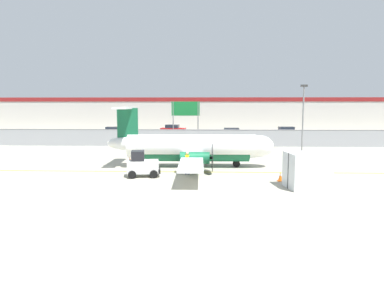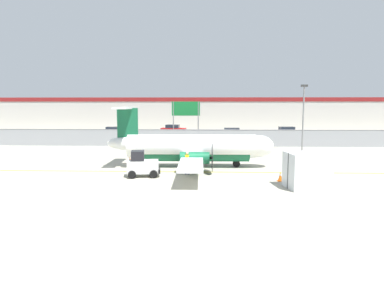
{
  "view_description": "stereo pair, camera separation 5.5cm",
  "coord_description": "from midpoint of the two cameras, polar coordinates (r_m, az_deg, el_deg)",
  "views": [
    {
      "loc": [
        0.96,
        -23.72,
        5.15
      ],
      "look_at": [
        -0.08,
        5.05,
        1.8
      ],
      "focal_mm": 32.0,
      "sensor_mm": 36.0,
      "label": 1
    },
    {
      "loc": [
        1.01,
        -23.72,
        5.15
      ],
      "look_at": [
        -0.08,
        5.05,
        1.8
      ],
      "focal_mm": 32.0,
      "sensor_mm": 36.0,
      "label": 2
    }
  ],
  "objects": [
    {
      "name": "traffic_cone_near_right",
      "position": [
        30.7,
        -10.36,
        -2.54
      ],
      "size": [
        0.36,
        0.36,
        0.64
      ],
      "color": "orange",
      "rests_on": "ground"
    },
    {
      "name": "highway_sign",
      "position": [
        43.94,
        -1.11,
        5.32
      ],
      "size": [
        3.6,
        0.14,
        5.5
      ],
      "color": "slate",
      "rests_on": "ground"
    },
    {
      "name": "apron_light_pole",
      "position": [
        39.42,
        18.0,
        5.08
      ],
      "size": [
        0.7,
        0.3,
        7.27
      ],
      "color": "slate",
      "rests_on": "ground"
    },
    {
      "name": "ground_plane",
      "position": [
        26.25,
        -0.13,
        -4.67
      ],
      "size": [
        140.0,
        140.0,
        0.01
      ],
      "color": "#B2AD99"
    },
    {
      "name": "ground_crew_worker",
      "position": [
        25.25,
        -0.87,
        -2.93
      ],
      "size": [
        0.55,
        0.37,
        1.7
      ],
      "rotation": [
        0.0,
        0.0,
        1.67
      ],
      "color": "#191E4C",
      "rests_on": "ground"
    },
    {
      "name": "parked_car_3",
      "position": [
        55.23,
        15.51,
        1.97
      ],
      "size": [
        4.31,
        2.24,
        1.58
      ],
      "rotation": [
        0.0,
        0.0,
        0.07
      ],
      "color": "navy",
      "rests_on": "parking_lot_strip"
    },
    {
      "name": "commuter_airplane",
      "position": [
        28.01,
        0.36,
        -0.64
      ],
      "size": [
        13.69,
        16.02,
        4.92
      ],
      "rotation": [
        0.0,
        0.0,
        0.01
      ],
      "color": "white",
      "rests_on": "ground"
    },
    {
      "name": "parking_lot_strip",
      "position": [
        53.47,
        1.0,
        1.17
      ],
      "size": [
        98.0,
        17.0,
        0.12
      ],
      "color": "#38383A",
      "rests_on": "ground"
    },
    {
      "name": "parked_car_1",
      "position": [
        58.55,
        -3.22,
        2.46
      ],
      "size": [
        4.36,
        2.35,
        1.58
      ],
      "rotation": [
        0.0,
        0.0,
        -0.11
      ],
      "color": "red",
      "rests_on": "parking_lot_strip"
    },
    {
      "name": "cargo_container",
      "position": [
        22.24,
        18.54,
        -4.21
      ],
      "size": [
        2.66,
        2.33,
        2.2
      ],
      "rotation": [
        0.0,
        0.0,
        0.15
      ],
      "color": "silver",
      "rests_on": "ground"
    },
    {
      "name": "parked_car_2",
      "position": [
        50.89,
        6.42,
        1.8
      ],
      "size": [
        4.28,
        2.16,
        1.58
      ],
      "rotation": [
        0.0,
        0.0,
        3.09
      ],
      "color": "slate",
      "rests_on": "parking_lot_strip"
    },
    {
      "name": "baggage_tug",
      "position": [
        24.66,
        -8.36,
        -3.47
      ],
      "size": [
        2.47,
        1.68,
        1.88
      ],
      "rotation": [
        0.0,
        0.0,
        0.15
      ],
      "color": "silver",
      "rests_on": "ground"
    },
    {
      "name": "parked_car_0",
      "position": [
        54.41,
        -12.84,
        1.98
      ],
      "size": [
        4.22,
        2.05,
        1.58
      ],
      "rotation": [
        0.0,
        0.0,
        0.01
      ],
      "color": "navy",
      "rests_on": "parking_lot_strip"
    },
    {
      "name": "background_building",
      "position": [
        71.74,
        1.28,
        5.12
      ],
      "size": [
        91.0,
        8.1,
        6.5
      ],
      "color": "beige",
      "rests_on": "ground"
    },
    {
      "name": "perimeter_fence",
      "position": [
        41.93,
        0.71,
        1.12
      ],
      "size": [
        98.0,
        0.1,
        2.1
      ],
      "color": "gray",
      "rests_on": "ground"
    },
    {
      "name": "traffic_cone_near_left",
      "position": [
        23.88,
        14.45,
        -5.26
      ],
      "size": [
        0.36,
        0.36,
        0.64
      ],
      "color": "orange",
      "rests_on": "ground"
    }
  ]
}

